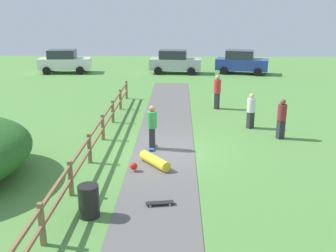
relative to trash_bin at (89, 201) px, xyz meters
name	(u,v)px	position (x,y,z in m)	size (l,w,h in m)	color
ground_plane	(164,151)	(1.80, 5.07, -0.45)	(60.00, 60.00, 0.00)	#568E42
asphalt_path	(164,151)	(1.80, 5.07, -0.44)	(2.40, 28.00, 0.02)	#605E5B
wooden_fence	(97,134)	(-0.80, 5.07, 0.22)	(0.12, 18.12, 1.10)	olive
trash_bin	(89,201)	(0.00, 0.00, 0.00)	(0.56, 0.56, 0.90)	black
skater_riding	(152,125)	(1.34, 5.30, 0.54)	(0.40, 0.81, 1.74)	#265999
skater_fallen	(153,161)	(1.48, 3.49, -0.25)	(1.39, 1.38, 0.36)	yellow
skateboard_loose	(160,203)	(1.86, 0.64, -0.36)	(0.82, 0.32, 0.08)	black
bystander_white	(251,109)	(5.68, 8.23, 0.44)	(0.53, 0.53, 1.63)	#2D2D33
bystander_red	(217,90)	(4.45, 11.77, 0.58)	(0.51, 0.51, 1.86)	#2D2D33
bystander_maroon	(282,117)	(6.71, 6.74, 0.50)	(0.52, 0.52, 1.73)	#2D2D33
parked_car_silver	(175,62)	(2.01, 23.53, 0.51)	(4.31, 2.22, 1.92)	#B7B7BC
parked_car_white	(64,61)	(-7.22, 23.52, 0.51)	(4.33, 2.27, 1.92)	silver
parked_car_blue	(241,62)	(7.49, 23.54, 0.51)	(4.48, 2.74, 1.92)	#283D99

